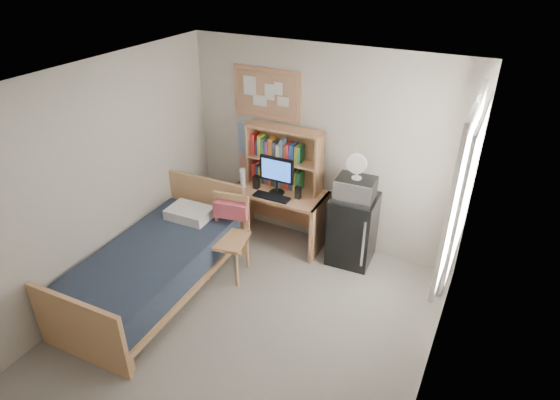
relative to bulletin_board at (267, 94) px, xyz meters
The scene contains 25 objects.
floor 2.95m from the bulletin_board, 69.48° to the right, with size 3.60×4.20×0.02m, color gray.
ceiling 2.33m from the bulletin_board, 69.48° to the right, with size 3.60×4.20×0.02m, color white.
wall_back 1.00m from the bulletin_board, ahead, with size 3.60×0.04×2.60m, color beige.
wall_left 2.40m from the bulletin_board, 116.08° to the right, with size 0.04×4.20×2.60m, color beige.
wall_right 3.37m from the bulletin_board, 38.93° to the right, with size 0.04×4.20×2.60m, color beige.
window_unit 2.70m from the bulletin_board, 19.26° to the right, with size 0.10×1.40×1.70m, color white.
curtain_left 2.83m from the bulletin_board, 27.19° to the right, with size 0.04×0.55×1.70m, color white.
curtain_right 2.57m from the bulletin_board, 10.96° to the right, with size 0.04×0.55×1.70m, color white.
bulletin_board is the anchor object (origin of this frame).
poster_wave 0.74m from the bulletin_board, behind, with size 0.30×0.01×0.42m, color #295EA4.
poster_japan 1.18m from the bulletin_board, behind, with size 0.28×0.01×0.36m, color red.
desk 1.60m from the bulletin_board, 43.75° to the right, with size 1.22×0.61×0.76m, color tan.
desk_chair 1.88m from the bulletin_board, 85.34° to the right, with size 0.51×0.51×1.03m, color tan.
mini_fridge 2.00m from the bulletin_board, 11.45° to the right, with size 0.53×0.53×0.91m, color black.
bed 2.54m from the bulletin_board, 103.38° to the right, with size 1.09×2.18×0.60m, color #1B2331.
hutch 0.83m from the bulletin_board, 26.15° to the right, with size 1.00×0.25×0.82m, color tan.
monitor 1.04m from the bulletin_board, 48.84° to the right, with size 0.46×0.04×0.49m, color black.
keyboard 1.30m from the bulletin_board, 57.65° to the right, with size 0.48×0.15×0.02m, color black.
speaker_left 1.13m from the bulletin_board, 86.61° to the right, with size 0.07×0.07×0.18m, color black.
speaker_right 1.30m from the bulletin_board, 30.63° to the right, with size 0.07×0.07×0.16m, color black.
water_bottle 1.12m from the bulletin_board, 111.21° to the right, with size 0.07×0.07×0.25m, color white.
hoodie 1.54m from the bulletin_board, 86.55° to the right, with size 0.42×0.13×0.20m, color #D14F5D.
microwave 1.63m from the bulletin_board, 12.26° to the right, with size 0.45×0.34×0.26m, color silver.
desk_fan 1.50m from the bulletin_board, 12.26° to the right, with size 0.24×0.24×0.29m, color white.
pillow 1.77m from the bulletin_board, 112.45° to the right, with size 0.53×0.37×0.13m, color white.
Camera 1 is at (1.97, -2.97, 3.62)m, focal length 30.00 mm.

